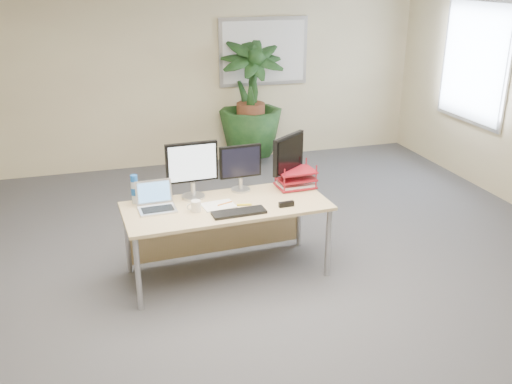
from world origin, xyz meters
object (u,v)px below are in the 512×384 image
object	(u,v)px
desk	(224,215)
floor_plant	(251,113)
monitor_left	(192,167)
laptop	(156,202)
monitor_right	(240,165)

from	to	relation	value
desk	floor_plant	size ratio (longest dim) A/B	1.23
floor_plant	monitor_left	distance (m)	3.11
desk	floor_plant	bearing A→B (deg)	69.05
desk	floor_plant	distance (m)	3.15
floor_plant	monitor_left	bearing A→B (deg)	-116.17
floor_plant	monitor_left	world-z (taller)	floor_plant
laptop	monitor_right	bearing A→B (deg)	13.28
desk	monitor_left	xyz separation A→B (m)	(-0.24, 0.15, 0.45)
floor_plant	monitor_left	size ratio (longest dim) A/B	2.87
desk	laptop	bearing A→B (deg)	179.37
floor_plant	desk	bearing A→B (deg)	-110.95
desk	monitor_right	world-z (taller)	monitor_right
floor_plant	laptop	world-z (taller)	floor_plant
floor_plant	monitor_left	xyz separation A→B (m)	(-1.37, -2.79, 0.25)
laptop	monitor_left	bearing A→B (deg)	22.09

